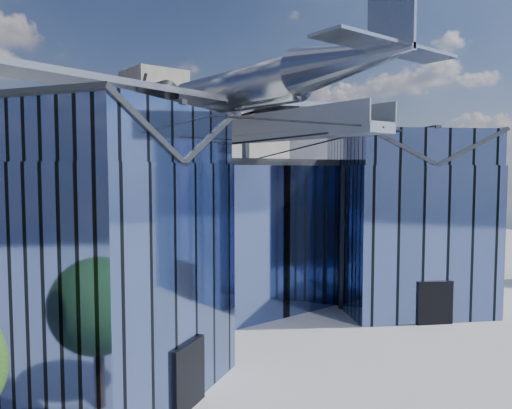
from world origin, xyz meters
TOP-DOWN VIEW (x-y plane):
  - ground_plane at (0.00, 0.00)m, footprint 120.00×120.00m
  - museum at (0.00, 5.82)m, footprint 32.88×24.50m
  - bg_towers at (1.45, 50.49)m, footprint 77.00×24.50m
  - tree_side_e at (30.78, 13.63)m, footprint 4.26×4.26m

SIDE VIEW (x-z plane):
  - ground_plane at x=0.00m, z-range 0.00..0.00m
  - tree_side_e at x=30.78m, z-range 1.04..6.93m
  - museum at x=0.00m, z-range -3.26..14.34m
  - bg_towers at x=1.45m, z-range -2.99..23.01m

